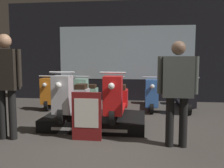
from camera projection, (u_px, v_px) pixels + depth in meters
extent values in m
plane|color=#423D38|center=(106.00, 142.00, 4.18)|extent=(30.00, 30.00, 0.00)
cube|color=black|center=(125.00, 51.00, 8.06)|extent=(7.88, 0.08, 3.20)
cube|color=silver|center=(125.00, 53.00, 8.02)|extent=(4.33, 0.01, 1.70)
cube|color=black|center=(95.00, 121.00, 5.11)|extent=(2.02, 1.20, 0.23)
cube|color=silver|center=(88.00, 130.00, 4.52)|extent=(1.41, 0.01, 0.06)
cylinder|color=black|center=(62.00, 114.00, 4.46)|extent=(0.09, 0.34, 0.34)
cylinder|color=black|center=(82.00, 101.00, 5.82)|extent=(0.09, 0.34, 0.34)
cube|color=#BCBCC1|center=(73.00, 107.00, 5.14)|extent=(0.30, 1.27, 0.05)
cube|color=#BCBCC1|center=(62.00, 94.00, 4.45)|extent=(0.32, 0.31, 0.67)
cube|color=#BCBCC1|center=(81.00, 97.00, 5.78)|extent=(0.33, 0.36, 0.39)
cube|color=black|center=(81.00, 87.00, 5.75)|extent=(0.24, 0.32, 0.11)
cylinder|color=silver|center=(62.00, 72.00, 4.40)|extent=(0.45, 0.03, 0.03)
sphere|color=white|center=(58.00, 85.00, 4.22)|extent=(0.11, 0.11, 0.11)
cylinder|color=black|center=(113.00, 116.00, 4.35)|extent=(0.09, 0.34, 0.34)
cylinder|color=black|center=(120.00, 102.00, 5.70)|extent=(0.09, 0.34, 0.34)
cube|color=red|center=(117.00, 108.00, 5.02)|extent=(0.30, 1.27, 0.05)
cube|color=red|center=(113.00, 95.00, 4.33)|extent=(0.32, 0.31, 0.67)
cube|color=red|center=(120.00, 98.00, 5.67)|extent=(0.33, 0.36, 0.39)
cube|color=black|center=(120.00, 87.00, 5.63)|extent=(0.24, 0.32, 0.11)
cylinder|color=silver|center=(113.00, 73.00, 4.28)|extent=(0.45, 0.03, 0.03)
sphere|color=white|center=(111.00, 86.00, 4.10)|extent=(0.11, 0.11, 0.11)
cylinder|color=black|center=(48.00, 104.00, 6.58)|extent=(0.09, 0.34, 0.34)
cylinder|color=black|center=(64.00, 96.00, 7.94)|extent=(0.09, 0.34, 0.34)
cube|color=orange|center=(57.00, 100.00, 7.26)|extent=(0.30, 1.27, 0.05)
cube|color=orange|center=(48.00, 91.00, 6.57)|extent=(0.32, 0.31, 0.67)
cube|color=orange|center=(64.00, 94.00, 7.90)|extent=(0.33, 0.36, 0.39)
cube|color=black|center=(64.00, 86.00, 7.87)|extent=(0.24, 0.32, 0.11)
cylinder|color=silver|center=(47.00, 76.00, 6.52)|extent=(0.45, 0.03, 0.03)
sphere|color=white|center=(44.00, 85.00, 6.34)|extent=(0.11, 0.11, 0.11)
cylinder|color=black|center=(81.00, 105.00, 6.47)|extent=(0.09, 0.34, 0.34)
cylinder|color=black|center=(92.00, 97.00, 7.82)|extent=(0.09, 0.34, 0.34)
cube|color=#8EC6AD|center=(87.00, 101.00, 7.14)|extent=(0.30, 1.27, 0.05)
cube|color=#8EC6AD|center=(81.00, 92.00, 6.45)|extent=(0.32, 0.31, 0.67)
cube|color=#8EC6AD|center=(92.00, 94.00, 7.79)|extent=(0.33, 0.36, 0.39)
cube|color=black|center=(92.00, 86.00, 7.75)|extent=(0.24, 0.32, 0.11)
cylinder|color=silver|center=(81.00, 76.00, 6.40)|extent=(0.45, 0.03, 0.03)
sphere|color=white|center=(79.00, 85.00, 6.22)|extent=(0.11, 0.11, 0.11)
cylinder|color=black|center=(116.00, 106.00, 6.35)|extent=(0.09, 0.34, 0.34)
cylinder|color=black|center=(121.00, 98.00, 7.70)|extent=(0.09, 0.34, 0.34)
cube|color=red|center=(119.00, 102.00, 7.03)|extent=(0.30, 1.27, 0.05)
cube|color=red|center=(116.00, 92.00, 6.34)|extent=(0.32, 0.31, 0.67)
cube|color=red|center=(121.00, 95.00, 7.67)|extent=(0.33, 0.36, 0.39)
cube|color=black|center=(121.00, 87.00, 7.63)|extent=(0.24, 0.32, 0.11)
cylinder|color=silver|center=(116.00, 77.00, 6.28)|extent=(0.45, 0.03, 0.03)
sphere|color=white|center=(115.00, 86.00, 6.11)|extent=(0.11, 0.11, 0.11)
cylinder|color=black|center=(152.00, 107.00, 6.23)|extent=(0.09, 0.34, 0.34)
cylinder|color=black|center=(150.00, 98.00, 7.59)|extent=(0.09, 0.34, 0.34)
cube|color=#386BBC|center=(151.00, 102.00, 6.91)|extent=(0.30, 1.27, 0.05)
cube|color=#386BBC|center=(152.00, 93.00, 6.22)|extent=(0.32, 0.31, 0.67)
cube|color=#386BBC|center=(151.00, 95.00, 7.55)|extent=(0.33, 0.36, 0.39)
cube|color=black|center=(151.00, 87.00, 7.52)|extent=(0.24, 0.32, 0.11)
cylinder|color=silver|center=(152.00, 77.00, 6.17)|extent=(0.45, 0.03, 0.03)
sphere|color=white|center=(152.00, 87.00, 5.99)|extent=(0.11, 0.11, 0.11)
cylinder|color=black|center=(189.00, 108.00, 6.12)|extent=(0.09, 0.34, 0.34)
cylinder|color=black|center=(181.00, 99.00, 7.47)|extent=(0.09, 0.34, 0.34)
cube|color=black|center=(185.00, 103.00, 6.79)|extent=(0.30, 1.27, 0.05)
cube|color=black|center=(189.00, 94.00, 6.10)|extent=(0.32, 0.31, 0.67)
cube|color=black|center=(181.00, 96.00, 7.44)|extent=(0.33, 0.36, 0.39)
cube|color=black|center=(181.00, 88.00, 7.40)|extent=(0.24, 0.32, 0.11)
cylinder|color=silver|center=(190.00, 78.00, 6.05)|extent=(0.45, 0.03, 0.03)
sphere|color=white|center=(191.00, 87.00, 5.87)|extent=(0.11, 0.11, 0.11)
cylinder|color=black|center=(2.00, 114.00, 4.32)|extent=(0.13, 0.13, 0.87)
cylinder|color=black|center=(13.00, 115.00, 4.29)|extent=(0.13, 0.13, 0.87)
cube|color=black|center=(5.00, 70.00, 4.22)|extent=(0.41, 0.23, 0.69)
cylinder|color=black|center=(19.00, 68.00, 4.19)|extent=(0.08, 0.08, 0.63)
sphere|color=#A87A5B|center=(4.00, 41.00, 4.17)|extent=(0.23, 0.23, 0.23)
cylinder|color=black|center=(170.00, 122.00, 3.95)|extent=(0.13, 0.13, 0.80)
cylinder|color=black|center=(183.00, 122.00, 3.93)|extent=(0.13, 0.13, 0.80)
cube|color=#474C47|center=(178.00, 77.00, 3.86)|extent=(0.47, 0.26, 0.63)
cylinder|color=#474C47|center=(160.00, 75.00, 3.90)|extent=(0.08, 0.08, 0.58)
cylinder|color=#474C47|center=(196.00, 75.00, 3.82)|extent=(0.08, 0.08, 0.58)
sphere|color=brown|center=(179.00, 48.00, 3.81)|extent=(0.22, 0.22, 0.22)
cube|color=maroon|center=(87.00, 117.00, 4.23)|extent=(0.51, 0.04, 0.83)
cube|color=white|center=(86.00, 113.00, 4.20)|extent=(0.42, 0.01, 0.50)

